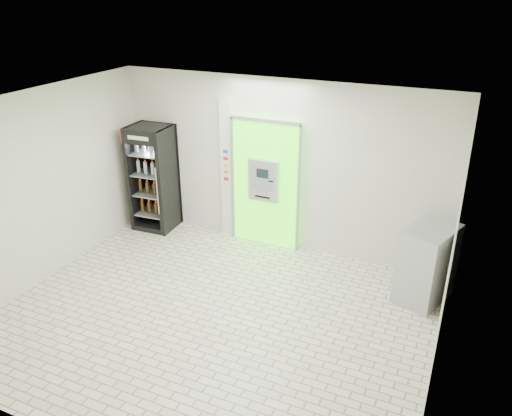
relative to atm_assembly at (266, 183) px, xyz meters
The scene contains 7 objects.
ground 2.69m from the atm_assembly, 85.26° to the right, with size 6.00×6.00×0.00m, color beige.
room_shell 2.51m from the atm_assembly, 85.26° to the right, with size 6.00×6.00×6.00m.
atm_assembly is the anchor object (origin of this frame).
pillar 0.79m from the atm_assembly, behind, with size 0.22×0.11×2.60m.
beverage_cooler 2.24m from the atm_assembly, behind, with size 0.80×0.74×2.02m.
steel_cabinet 3.03m from the atm_assembly, 13.44° to the right, with size 0.87×1.03×1.18m.
exit_sign 3.48m from the atm_assembly, 17.65° to the right, with size 0.02×0.22×0.26m.
Camera 1 is at (2.98, -5.14, 4.41)m, focal length 35.00 mm.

